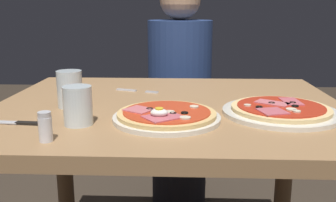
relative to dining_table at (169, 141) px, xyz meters
name	(u,v)px	position (x,y,z in m)	size (l,w,h in m)	color
dining_table	(169,141)	(0.00, 0.00, 0.00)	(1.06, 0.87, 0.75)	#9E754C
pizza_foreground	(166,116)	(0.00, -0.18, 0.14)	(0.28, 0.28, 0.05)	silver
pizza_across_left	(280,110)	(0.31, -0.11, 0.13)	(0.32, 0.32, 0.03)	silver
water_glass_near	(70,91)	(-0.29, -0.05, 0.17)	(0.07, 0.07, 0.11)	silver
water_glass_far	(78,108)	(-0.22, -0.23, 0.16)	(0.07, 0.07, 0.10)	silver
fork	(134,91)	(-0.13, 0.17, 0.13)	(0.15, 0.06, 0.00)	silver
knife	(19,123)	(-0.37, -0.23, 0.13)	(0.20, 0.04, 0.01)	silver
salt_shaker	(45,127)	(-0.26, -0.35, 0.16)	(0.03, 0.03, 0.07)	white
diner_person	(179,103)	(0.02, 0.77, -0.07)	(0.32, 0.32, 1.18)	black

